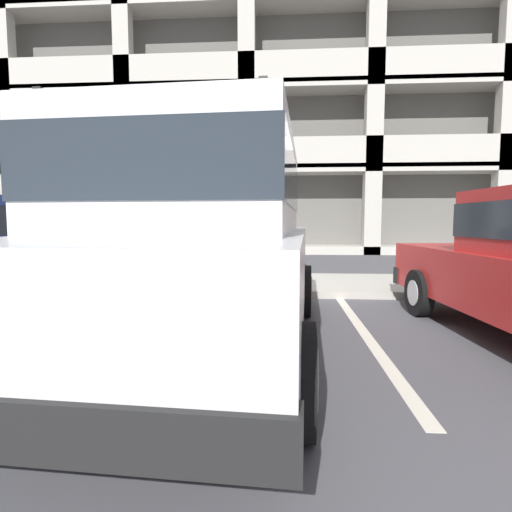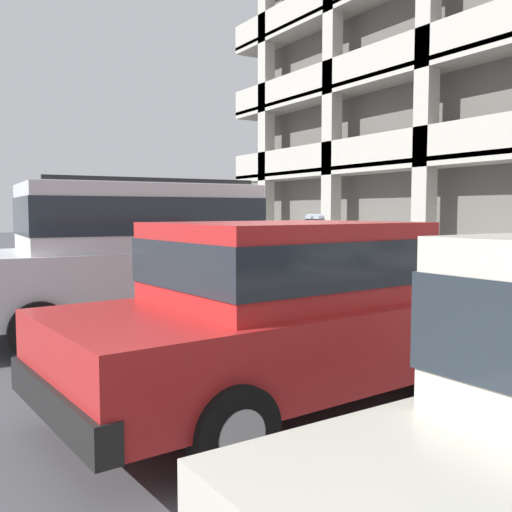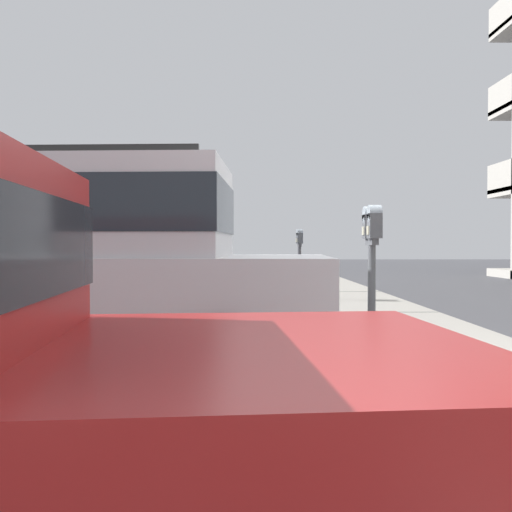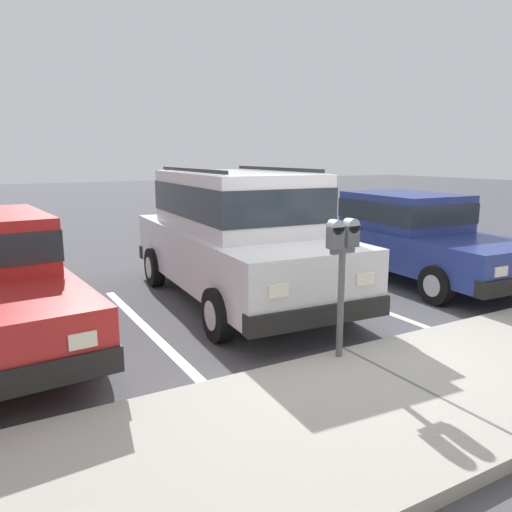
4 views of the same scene
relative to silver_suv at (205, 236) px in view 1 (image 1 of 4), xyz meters
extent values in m
cube|color=#4C4C51|center=(0.02, 2.40, -1.14)|extent=(80.00, 80.00, 0.10)
cube|color=#ADA89E|center=(0.02, 3.70, -1.03)|extent=(40.00, 2.20, 0.12)
cube|color=#606060|center=(-3.98, 3.70, -0.97)|extent=(0.03, 2.16, 0.00)
cube|color=#606060|center=(0.02, 3.70, -0.97)|extent=(0.03, 2.16, 0.00)
cube|color=#606060|center=(4.02, 3.70, -0.97)|extent=(0.03, 2.16, 0.00)
cube|color=silver|center=(-1.59, 1.00, -1.08)|extent=(0.12, 4.80, 0.01)
cube|color=silver|center=(1.62, 1.00, -1.08)|extent=(0.12, 4.80, 0.01)
cube|color=silver|center=(0.00, 0.02, -0.36)|extent=(2.11, 4.80, 0.80)
cube|color=silver|center=(0.00, -0.03, 0.46)|extent=(1.79, 3.00, 0.84)
cube|color=#232B33|center=(0.00, -0.03, 0.48)|extent=(1.81, 3.03, 0.46)
cube|color=black|center=(0.14, 2.33, -0.64)|extent=(1.88, 0.27, 0.24)
cube|color=black|center=(-0.13, -2.28, -0.64)|extent=(1.88, 0.27, 0.24)
cube|color=silver|center=(0.71, 2.35, -0.28)|extent=(0.24, 0.04, 0.14)
cube|color=silver|center=(-0.43, 2.41, -0.28)|extent=(0.24, 0.04, 0.14)
cylinder|color=black|center=(0.99, 1.42, -0.76)|extent=(0.24, 0.67, 0.66)
cylinder|color=#B2B2B7|center=(0.99, 1.42, -0.76)|extent=(0.24, 0.38, 0.36)
cylinder|color=black|center=(-0.81, 1.53, -0.76)|extent=(0.24, 0.67, 0.66)
cylinder|color=#B2B2B7|center=(-0.81, 1.53, -0.76)|extent=(0.24, 0.38, 0.36)
cylinder|color=black|center=(0.82, -1.48, -0.76)|extent=(0.24, 0.67, 0.66)
cylinder|color=#B2B2B7|center=(0.82, -1.48, -0.76)|extent=(0.24, 0.38, 0.36)
cylinder|color=black|center=(-0.98, -1.38, -0.76)|extent=(0.24, 0.67, 0.66)
cylinder|color=#B2B2B7|center=(-0.98, -1.38, -0.76)|extent=(0.24, 0.38, 0.36)
cube|color=black|center=(0.69, -0.07, 0.92)|extent=(0.20, 2.62, 0.05)
cube|color=black|center=(-0.69, 0.01, 0.92)|extent=(0.20, 2.62, 0.05)
cube|color=black|center=(-3.28, 2.53, -0.67)|extent=(1.74, 0.27, 0.24)
cube|color=silver|center=(-2.75, 2.54, -0.43)|extent=(0.24, 0.05, 0.14)
cube|color=silver|center=(-3.80, 2.61, -0.43)|extent=(0.24, 0.05, 0.14)
cylinder|color=black|center=(-2.50, 1.68, -0.79)|extent=(0.20, 0.61, 0.60)
cylinder|color=#B2B2B7|center=(-2.50, 1.68, -0.79)|extent=(0.20, 0.34, 0.33)
cube|color=black|center=(3.25, 2.40, -0.67)|extent=(1.74, 0.29, 0.24)
cube|color=silver|center=(3.78, 2.49, -0.43)|extent=(0.24, 0.05, 0.14)
cube|color=silver|center=(2.73, 2.41, -0.43)|extent=(0.24, 0.05, 0.14)
cylinder|color=black|center=(2.48, 1.55, -0.79)|extent=(0.20, 0.61, 0.60)
cylinder|color=#B2B2B7|center=(2.48, 1.55, -0.79)|extent=(0.20, 0.34, 0.33)
cylinder|color=#595B60|center=(0.20, 2.75, -0.41)|extent=(0.07, 0.07, 1.11)
cube|color=#595B60|center=(0.20, 2.75, 0.17)|extent=(0.28, 0.06, 0.06)
cube|color=#515459|center=(0.10, 2.75, 0.31)|extent=(0.15, 0.11, 0.22)
cylinder|color=#8C99A3|center=(0.10, 2.75, 0.42)|extent=(0.15, 0.11, 0.15)
cube|color=#B7B293|center=(0.10, 2.69, 0.27)|extent=(0.08, 0.01, 0.08)
cube|color=#515459|center=(0.30, 2.75, 0.31)|extent=(0.15, 0.11, 0.22)
cylinder|color=#8C99A3|center=(0.30, 2.75, 0.42)|extent=(0.15, 0.11, 0.15)
cube|color=#B7B293|center=(0.30, 2.69, 0.27)|extent=(0.08, 0.01, 0.08)
cube|color=#64625C|center=(-0.64, 16.57, 7.91)|extent=(31.36, 8.80, 18.00)
cube|color=#B7B2A8|center=(-0.64, 15.97, -0.94)|extent=(32.00, 10.00, 0.30)
cube|color=#B7B2A8|center=(-0.64, 15.97, 2.06)|extent=(32.00, 10.00, 0.30)
cube|color=#B7B2A8|center=(-0.64, 11.07, 2.61)|extent=(32.00, 0.20, 1.10)
cube|color=#B7B2A8|center=(-0.64, 15.97, 5.06)|extent=(32.00, 10.00, 0.30)
cube|color=#B7B2A8|center=(-0.64, 11.07, 5.61)|extent=(32.00, 0.20, 1.10)
cube|color=#B7B2A8|center=(-0.64, 15.97, 8.06)|extent=(32.00, 10.00, 0.30)
cube|color=#B7B2A8|center=(-9.78, 11.22, 7.91)|extent=(0.60, 0.50, 18.00)
cube|color=#B7B2A8|center=(-5.21, 11.22, 7.91)|extent=(0.60, 0.50, 18.00)
cube|color=#B7B2A8|center=(-0.64, 11.22, 7.91)|extent=(0.60, 0.50, 18.00)
camera|label=1|loc=(0.73, -3.68, 0.14)|focal=28.00mm
camera|label=2|loc=(7.25, -2.70, 0.54)|focal=40.00mm
camera|label=3|loc=(5.30, 1.61, 0.16)|focal=40.00mm
camera|label=4|loc=(3.43, 6.65, 1.12)|focal=35.00mm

